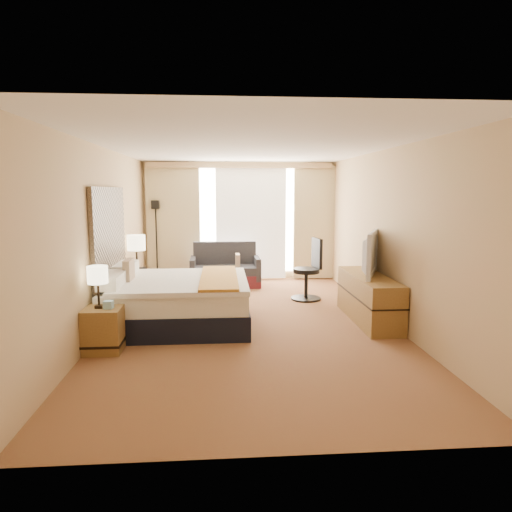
{
  "coord_description": "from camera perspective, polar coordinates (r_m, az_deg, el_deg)",
  "views": [
    {
      "loc": [
        -0.41,
        -6.65,
        1.98
      ],
      "look_at": [
        0.13,
        0.4,
        0.96
      ],
      "focal_mm": 32.0,
      "sensor_mm": 36.0,
      "label": 1
    }
  ],
  "objects": [
    {
      "name": "floor",
      "position": [
        6.95,
        -0.84,
        -8.36
      ],
      "size": [
        4.2,
        7.0,
        0.02
      ],
      "primitive_type": "cube",
      "color": "#591A19",
      "rests_on": "ground"
    },
    {
      "name": "ceiling",
      "position": [
        6.69,
        -0.89,
        13.51
      ],
      "size": [
        4.2,
        7.0,
        0.02
      ],
      "primitive_type": "cube",
      "color": "white",
      "rests_on": "wall_back"
    },
    {
      "name": "wall_back",
      "position": [
        10.18,
        -2.07,
        4.35
      ],
      "size": [
        4.2,
        0.02,
        2.6
      ],
      "primitive_type": "cube",
      "color": "tan",
      "rests_on": "ground"
    },
    {
      "name": "wall_front",
      "position": [
        3.25,
        2.91,
        -3.86
      ],
      "size": [
        4.2,
        0.02,
        2.6
      ],
      "primitive_type": "cube",
      "color": "tan",
      "rests_on": "ground"
    },
    {
      "name": "wall_left",
      "position": [
        6.9,
        -18.57,
        2.11
      ],
      "size": [
        0.02,
        7.0,
        2.6
      ],
      "primitive_type": "cube",
      "color": "tan",
      "rests_on": "ground"
    },
    {
      "name": "wall_right",
      "position": [
        7.14,
        16.23,
        2.4
      ],
      "size": [
        0.02,
        7.0,
        2.6
      ],
      "primitive_type": "cube",
      "color": "tan",
      "rests_on": "ground"
    },
    {
      "name": "headboard",
      "position": [
        7.08,
        -17.85,
        2.13
      ],
      "size": [
        0.06,
        1.85,
        1.5
      ],
      "primitive_type": "cube",
      "color": "black",
      "rests_on": "wall_left"
    },
    {
      "name": "nightstand_left",
      "position": [
        6.03,
        -18.43,
        -8.64
      ],
      "size": [
        0.45,
        0.52,
        0.55
      ],
      "primitive_type": "cube",
      "color": "olive",
      "rests_on": "floor"
    },
    {
      "name": "nightstand_right",
      "position": [
        8.41,
        -14.32,
        -3.77
      ],
      "size": [
        0.45,
        0.52,
        0.55
      ],
      "primitive_type": "cube",
      "color": "olive",
      "rests_on": "floor"
    },
    {
      "name": "media_dresser",
      "position": [
        7.2,
        13.9,
        -5.13
      ],
      "size": [
        0.5,
        1.8,
        0.7
      ],
      "primitive_type": "cube",
      "color": "olive",
      "rests_on": "floor"
    },
    {
      "name": "window",
      "position": [
        10.16,
        -0.65,
        4.46
      ],
      "size": [
        2.3,
        0.02,
        2.3
      ],
      "primitive_type": "cube",
      "color": "white",
      "rests_on": "wall_back"
    },
    {
      "name": "curtains",
      "position": [
        10.06,
        -2.06,
        4.92
      ],
      "size": [
        4.12,
        0.19,
        2.56
      ],
      "color": "beige",
      "rests_on": "floor"
    },
    {
      "name": "bed",
      "position": [
        6.88,
        -9.74,
        -5.52
      ],
      "size": [
        2.04,
        1.86,
        0.99
      ],
      "color": "black",
      "rests_on": "floor"
    },
    {
      "name": "loveseat",
      "position": [
        9.59,
        -3.84,
        -1.94
      ],
      "size": [
        1.45,
        0.8,
        0.9
      ],
      "rotation": [
        0.0,
        0.0,
        0.02
      ],
      "color": "#50171D",
      "rests_on": "floor"
    },
    {
      "name": "floor_lamp",
      "position": [
        10.08,
        -12.39,
        3.85
      ],
      "size": [
        0.22,
        0.22,
        1.77
      ],
      "color": "black",
      "rests_on": "floor"
    },
    {
      "name": "desk_chair",
      "position": [
        8.37,
        6.69,
        -2.04
      ],
      "size": [
        0.55,
        0.55,
        1.13
      ],
      "rotation": [
        0.0,
        0.0,
        0.14
      ],
      "color": "black",
      "rests_on": "floor"
    },
    {
      "name": "lamp_left",
      "position": [
        5.86,
        -19.2,
        -2.34
      ],
      "size": [
        0.25,
        0.25,
        0.52
      ],
      "color": "black",
      "rests_on": "nightstand_left"
    },
    {
      "name": "lamp_right",
      "position": [
        8.25,
        -14.75,
        1.52
      ],
      "size": [
        0.31,
        0.31,
        0.66
      ],
      "color": "black",
      "rests_on": "nightstand_right"
    },
    {
      "name": "tissue_box",
      "position": [
        5.87,
        -17.96,
        -5.82
      ],
      "size": [
        0.11,
        0.11,
        0.1
      ],
      "primitive_type": "cube",
      "rotation": [
        0.0,
        0.0,
        -0.07
      ],
      "color": "#8EC2DC",
      "rests_on": "nightstand_left"
    },
    {
      "name": "telephone",
      "position": [
        8.37,
        -14.11,
        -1.65
      ],
      "size": [
        0.21,
        0.18,
        0.07
      ],
      "primitive_type": "cube",
      "rotation": [
        0.0,
        0.0,
        0.19
      ],
      "color": "black",
      "rests_on": "nightstand_right"
    },
    {
      "name": "television",
      "position": [
        7.16,
        13.45,
        0.38
      ],
      "size": [
        0.62,
        1.12,
        0.67
      ],
      "primitive_type": "imported",
      "rotation": [
        0.0,
        0.0,
        1.15
      ],
      "color": "black",
      "rests_on": "media_dresser"
    }
  ]
}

